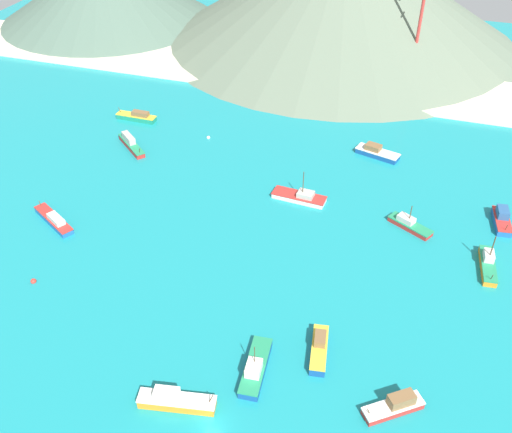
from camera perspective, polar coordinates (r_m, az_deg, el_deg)
The scene contains 17 objects.
ground at distance 95.25m, azimuth 2.23°, elevation -5.44°, with size 260.00×280.00×0.50m.
fishing_boat_0 at distance 113.03m, azimuth 23.11°, elevation -0.24°, with size 3.54×8.02×2.78m.
fishing_boat_1 at distance 129.65m, azimuth -12.26°, elevation 7.05°, with size 9.46×8.39×2.58m.
fishing_boat_2 at distance 82.94m, azimuth 6.26°, elevation -12.81°, with size 3.39×8.40×2.55m.
fishing_boat_3 at distance 110.41m, azimuth -19.30°, elevation -0.31°, with size 10.66×7.29×2.26m.
fishing_boat_4 at distance 126.43m, azimuth 11.83°, elevation 6.23°, with size 9.73×5.37×2.39m.
fishing_boat_5 at distance 80.39m, azimuth -0.06°, elevation -14.70°, with size 3.59×10.04×5.69m.
fishing_boat_6 at distance 140.88m, azimuth -11.65°, elevation 9.64°, with size 9.68×2.41×2.52m.
fishing_boat_8 at distance 78.83m, azimuth 13.60°, elevation -17.68°, with size 7.81×6.70×2.65m.
fishing_boat_11 at distance 110.47m, azimuth 4.38°, elevation 1.96°, with size 10.51×3.92×6.41m.
fishing_boat_12 at distance 102.21m, azimuth 21.92°, elevation -4.36°, with size 2.99×9.35×6.31m.
fishing_boat_13 at distance 106.76m, azimuth 14.90°, elevation -0.76°, with size 8.41×6.08×4.70m.
fishing_boat_14 at distance 77.92m, azimuth -7.99°, elevation -17.54°, with size 10.34×4.18×2.92m.
buoy_1 at distance 99.48m, azimuth -21.12°, elevation -5.98°, with size 0.91×0.91×0.91m.
buoy_2 at distance 131.12m, azimuth -4.72°, elevation 7.77°, with size 0.79×0.79×0.79m.
beach_strip at distance 157.70m, azimuth 10.14°, elevation 12.77°, with size 247.00×23.87×1.20m, color beige.
radio_tower at distance 156.06m, azimuth 16.09°, elevation 19.04°, with size 3.77×3.01×37.68m.
Camera 1 is at (18.26, -37.81, 64.09)m, focal length 40.52 mm.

